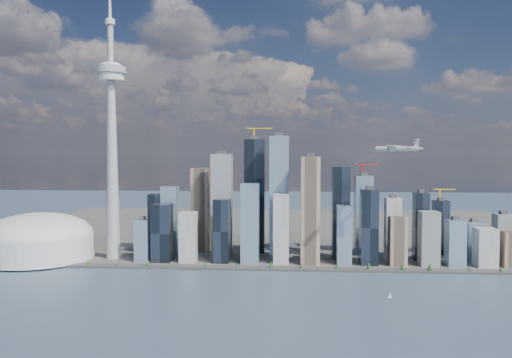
# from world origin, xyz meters

# --- Properties ---
(ground) EXTENTS (4000.00, 4000.00, 0.00)m
(ground) POSITION_xyz_m (0.00, 0.00, 0.00)
(ground) COLOR #324D59
(ground) RESTS_ON ground
(seawall) EXTENTS (1100.00, 22.00, 4.00)m
(seawall) POSITION_xyz_m (0.00, 250.00, 2.00)
(seawall) COLOR #383838
(seawall) RESTS_ON ground
(land) EXTENTS (1400.00, 900.00, 3.00)m
(land) POSITION_xyz_m (0.00, 700.00, 1.50)
(land) COLOR #4C4C47
(land) RESTS_ON ground
(shoreline_trees) EXTENTS (960.53, 7.20, 8.80)m
(shoreline_trees) POSITION_xyz_m (0.00, 250.00, 8.78)
(shoreline_trees) COLOR #3F2D1E
(shoreline_trees) RESTS_ON seawall
(skyscraper_cluster) EXTENTS (736.00, 142.00, 251.59)m
(skyscraper_cluster) POSITION_xyz_m (59.62, 336.82, 77.93)
(skyscraper_cluster) COLOR black
(skyscraper_cluster) RESTS_ON land
(needle_tower) EXTENTS (56.00, 56.00, 550.50)m
(needle_tower) POSITION_xyz_m (-300.00, 310.00, 235.84)
(needle_tower) COLOR #9A9995
(needle_tower) RESTS_ON land
(dome_stadium) EXTENTS (200.00, 200.00, 86.00)m
(dome_stadium) POSITION_xyz_m (-440.00, 300.00, 39.44)
(dome_stadium) COLOR silver
(dome_stadium) RESTS_ON land
(airplane) EXTENTS (76.14, 68.37, 19.58)m
(airplane) POSITION_xyz_m (203.93, 215.13, 209.54)
(airplane) COLOR silver
(airplane) RESTS_ON ground
(sailboat_west) EXTENTS (6.01, 2.74, 8.32)m
(sailboat_west) POSITION_xyz_m (171.71, 95.19, 2.67)
(sailboat_west) COLOR white
(sailboat_west) RESTS_ON ground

